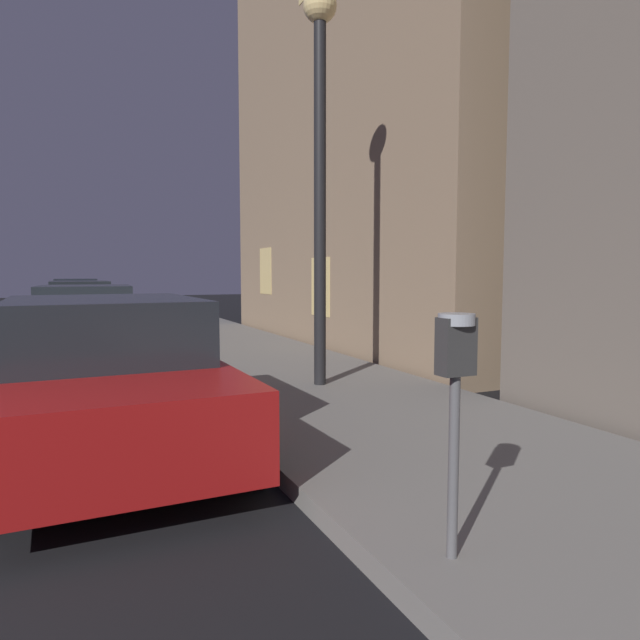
{
  "coord_description": "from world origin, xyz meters",
  "views": [
    {
      "loc": [
        2.56,
        -2.79,
        1.66
      ],
      "look_at": [
        4.08,
        0.59,
        1.35
      ],
      "focal_mm": 31.54,
      "sensor_mm": 36.0,
      "label": 1
    }
  ],
  "objects_px": {
    "car_black": "(80,306)",
    "car_blue": "(76,297)",
    "street_lamp": "(320,125)",
    "car_white": "(86,324)",
    "parking_meter": "(455,374)",
    "car_red": "(106,377)"
  },
  "relations": [
    {
      "from": "car_blue",
      "to": "street_lamp",
      "type": "distance_m",
      "value": 17.95
    },
    {
      "from": "parking_meter",
      "to": "street_lamp",
      "type": "distance_m",
      "value": 5.32
    },
    {
      "from": "parking_meter",
      "to": "car_red",
      "type": "bearing_deg",
      "value": 116.31
    },
    {
      "from": "car_white",
      "to": "street_lamp",
      "type": "height_order",
      "value": "street_lamp"
    },
    {
      "from": "parking_meter",
      "to": "car_white",
      "type": "bearing_deg",
      "value": 99.6
    },
    {
      "from": "parking_meter",
      "to": "car_black",
      "type": "bearing_deg",
      "value": 95.72
    },
    {
      "from": "car_red",
      "to": "car_black",
      "type": "relative_size",
      "value": 1.0
    },
    {
      "from": "car_black",
      "to": "car_blue",
      "type": "xyz_separation_m",
      "value": [
        -0.0,
        6.83,
        0.01
      ]
    },
    {
      "from": "car_red",
      "to": "car_black",
      "type": "height_order",
      "value": "same"
    },
    {
      "from": "car_blue",
      "to": "car_red",
      "type": "bearing_deg",
      "value": -90.0
    },
    {
      "from": "parking_meter",
      "to": "car_black",
      "type": "relative_size",
      "value": 0.32
    },
    {
      "from": "car_red",
      "to": "car_blue",
      "type": "bearing_deg",
      "value": 90.0
    },
    {
      "from": "car_red",
      "to": "street_lamp",
      "type": "relative_size",
      "value": 0.79
    },
    {
      "from": "parking_meter",
      "to": "car_white",
      "type": "xyz_separation_m",
      "value": [
        -1.53,
        9.04,
        -0.44
      ]
    },
    {
      "from": "street_lamp",
      "to": "parking_meter",
      "type": "bearing_deg",
      "value": -105.63
    },
    {
      "from": "car_black",
      "to": "car_blue",
      "type": "relative_size",
      "value": 0.92
    },
    {
      "from": "car_red",
      "to": "car_black",
      "type": "bearing_deg",
      "value": 90.0
    },
    {
      "from": "car_black",
      "to": "street_lamp",
      "type": "relative_size",
      "value": 0.79
    },
    {
      "from": "car_white",
      "to": "car_blue",
      "type": "bearing_deg",
      "value": 89.99
    },
    {
      "from": "car_white",
      "to": "street_lamp",
      "type": "relative_size",
      "value": 0.81
    },
    {
      "from": "parking_meter",
      "to": "car_red",
      "type": "xyz_separation_m",
      "value": [
        -1.53,
        3.09,
        -0.43
      ]
    },
    {
      "from": "car_blue",
      "to": "street_lamp",
      "type": "xyz_separation_m",
      "value": [
        2.8,
        -17.5,
        2.88
      ]
    }
  ]
}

